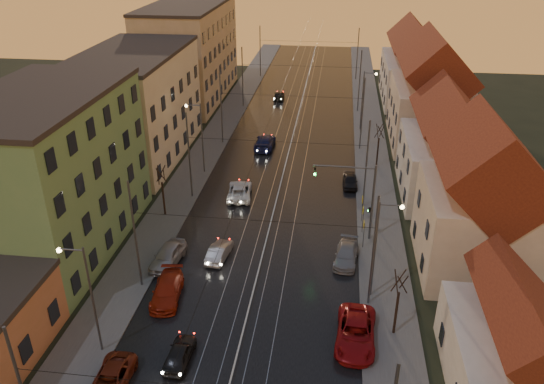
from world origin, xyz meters
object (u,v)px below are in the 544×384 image
at_px(driving_car_1, 219,252).
at_px(driving_car_4, 279,95).
at_px(traffic_light_mast, 361,193).
at_px(parked_right_1, 346,255).
at_px(parked_left_2, 167,290).
at_px(parked_left_3, 168,255).
at_px(street_lamp_3, 365,95).
at_px(driving_car_0, 179,353).
at_px(street_lamp_1, 380,241).
at_px(parked_left_1, 111,380).
at_px(street_lamp_2, 199,131).
at_px(parked_right_0, 356,333).
at_px(driving_car_3, 265,142).
at_px(driving_car_2, 240,191).
at_px(street_lamp_0, 86,290).
at_px(parked_right_2, 350,181).

distance_m(driving_car_1, driving_car_4, 44.95).
xyz_separation_m(traffic_light_mast, parked_right_1, (-1.01, -3.60, -3.96)).
xyz_separation_m(traffic_light_mast, parked_left_2, (-14.19, -10.13, -3.89)).
height_order(driving_car_4, parked_left_3, parked_left_3).
distance_m(street_lamp_3, driving_car_0, 46.17).
bearing_deg(driving_car_0, driving_car_4, -89.04).
xyz_separation_m(street_lamp_1, parked_right_1, (-2.12, 4.40, -4.25)).
distance_m(parked_left_1, parked_left_3, 13.11).
distance_m(street_lamp_2, parked_right_0, 30.39).
relative_size(driving_car_1, driving_car_4, 0.99).
xyz_separation_m(parked_left_2, parked_right_0, (13.80, -2.92, 0.07)).
xyz_separation_m(driving_car_0, driving_car_3, (0.43, 36.30, 0.17)).
bearing_deg(driving_car_1, driving_car_2, -82.21).
distance_m(driving_car_2, parked_left_2, 17.03).
relative_size(street_lamp_0, parked_left_3, 1.75).
xyz_separation_m(driving_car_4, parked_left_3, (-3.83, -46.24, 0.12)).
relative_size(parked_left_3, parked_right_0, 0.83).
xyz_separation_m(driving_car_2, parked_right_2, (11.17, 3.85, -0.07)).
height_order(driving_car_1, parked_left_3, parked_left_3).
relative_size(driving_car_1, driving_car_2, 0.77).
relative_size(street_lamp_3, driving_car_0, 2.19).
bearing_deg(driving_car_3, parked_left_3, 80.81).
relative_size(parked_left_1, parked_left_2, 0.91).
xyz_separation_m(street_lamp_2, parked_right_0, (16.70, -25.05, -4.11)).
relative_size(street_lamp_0, traffic_light_mast, 1.11).
bearing_deg(driving_car_0, parked_left_2, -65.30).
distance_m(driving_car_0, parked_left_1, 4.36).
xyz_separation_m(parked_left_3, parked_right_2, (14.84, 16.34, -0.15)).
height_order(driving_car_1, parked_right_1, parked_right_1).
distance_m(driving_car_1, driving_car_2, 11.20).
bearing_deg(driving_car_0, street_lamp_2, -77.97).
bearing_deg(parked_left_1, parked_right_1, 46.85).
relative_size(traffic_light_mast, driving_car_2, 1.44).
xyz_separation_m(traffic_light_mast, driving_car_2, (-11.80, 6.73, -3.90)).
relative_size(traffic_light_mast, driving_car_1, 1.87).
bearing_deg(street_lamp_0, street_lamp_2, 90.00).
bearing_deg(parked_left_3, parked_right_1, 14.99).
relative_size(parked_left_2, parked_right_1, 1.10).
height_order(driving_car_1, driving_car_4, driving_car_4).
height_order(parked_left_3, parked_right_0, parked_left_3).
bearing_deg(driving_car_3, driving_car_0, 89.78).
distance_m(driving_car_1, driving_car_3, 24.57).
height_order(street_lamp_2, parked_right_1, street_lamp_2).
bearing_deg(traffic_light_mast, street_lamp_0, -136.90).
relative_size(street_lamp_3, parked_left_2, 1.64).
height_order(driving_car_1, parked_right_0, parked_right_0).
distance_m(street_lamp_3, parked_right_1, 31.96).
height_order(street_lamp_0, parked_left_1, street_lamp_0).
relative_size(driving_car_1, parked_right_1, 0.87).
bearing_deg(street_lamp_0, driving_car_1, 64.08).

